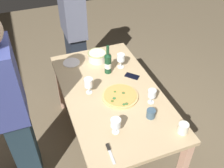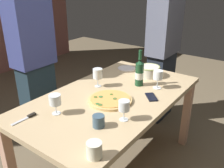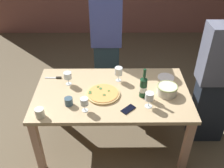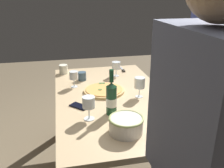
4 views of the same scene
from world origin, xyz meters
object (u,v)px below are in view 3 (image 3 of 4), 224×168
(cup_ceramic, at_px, (40,113))
(pizza_knife, at_px, (56,78))
(wine_glass_near_pizza, at_px, (149,97))
(wine_glass_far_right, at_px, (84,102))
(dining_table, at_px, (112,99))
(side_plate, at_px, (166,77))
(cell_phone, at_px, (128,109))
(serving_bowl, at_px, (167,89))
(wine_glass_by_bottle, at_px, (119,72))
(person_guest_left, at_px, (106,41))
(cup_amber, at_px, (69,101))
(wine_glass_far_left, at_px, (68,76))
(pizza, at_px, (103,94))
(wine_bottle, at_px, (143,87))
(person_host, at_px, (219,79))

(cup_ceramic, bearing_deg, pizza_knife, 87.32)
(wine_glass_near_pizza, height_order, wine_glass_far_right, wine_glass_near_pizza)
(dining_table, bearing_deg, side_plate, 22.59)
(side_plate, xyz_separation_m, cell_phone, (-0.45, -0.53, 0.00))
(serving_bowl, relative_size, wine_glass_by_bottle, 1.28)
(side_plate, height_order, person_guest_left, person_guest_left)
(cup_amber, bearing_deg, wine_glass_near_pizza, -2.31)
(wine_glass_far_right, xyz_separation_m, person_guest_left, (0.19, 1.18, 0.03))
(serving_bowl, height_order, cell_phone, serving_bowl)
(wine_glass_by_bottle, bearing_deg, side_plate, 4.81)
(dining_table, distance_m, wine_glass_far_left, 0.53)
(wine_glass_by_bottle, relative_size, cup_ceramic, 1.80)
(wine_glass_by_bottle, height_order, cup_amber, wine_glass_by_bottle)
(person_guest_left, bearing_deg, wine_glass_far_right, -13.41)
(serving_bowl, relative_size, wine_glass_far_left, 1.45)
(wine_glass_near_pizza, relative_size, cell_phone, 1.11)
(wine_glass_by_bottle, relative_size, cell_phone, 1.14)
(pizza, height_order, wine_bottle, wine_bottle)
(person_guest_left, bearing_deg, wine_bottle, 17.04)
(serving_bowl, height_order, cup_amber, serving_bowl)
(wine_glass_by_bottle, distance_m, pizza_knife, 0.71)
(wine_glass_far_left, xyz_separation_m, person_guest_left, (0.40, 0.75, 0.03))
(pizza_knife, bearing_deg, cell_phone, -34.36)
(serving_bowl, xyz_separation_m, cell_phone, (-0.41, -0.24, -0.05))
(wine_bottle, distance_m, wine_glass_far_left, 0.81)
(wine_glass_by_bottle, xyz_separation_m, pizza_knife, (-0.70, 0.05, -0.11))
(wine_glass_far_left, bearing_deg, cell_phone, -34.26)
(wine_glass_near_pizza, height_order, cup_amber, wine_glass_near_pizza)
(wine_glass_far_right, height_order, cell_phone, wine_glass_far_right)
(wine_glass_far_left, xyz_separation_m, pizza_knife, (-0.16, 0.11, -0.10))
(pizza, bearing_deg, side_plate, 23.33)
(pizza, distance_m, pizza_knife, 0.62)
(pizza, bearing_deg, wine_glass_far_left, 152.94)
(wine_glass_far_right, relative_size, pizza_knife, 0.78)
(person_host, bearing_deg, cup_ceramic, 9.89)
(wine_glass_far_right, bearing_deg, cup_ceramic, -168.71)
(wine_bottle, distance_m, person_guest_left, 1.04)
(wine_glass_far_right, distance_m, person_guest_left, 1.19)
(serving_bowl, bearing_deg, cell_phone, -149.25)
(serving_bowl, relative_size, cup_ceramic, 2.31)
(wine_glass_near_pizza, xyz_separation_m, cell_phone, (-0.20, -0.05, -0.11))
(cup_ceramic, relative_size, cell_phone, 0.63)
(cell_phone, bearing_deg, cup_ceramic, 52.58)
(wine_bottle, relative_size, side_plate, 1.73)
(person_guest_left, bearing_deg, cell_phone, 6.30)
(serving_bowl, relative_size, person_guest_left, 0.12)
(serving_bowl, relative_size, cell_phone, 1.46)
(serving_bowl, bearing_deg, wine_glass_by_bottle, 153.47)
(wine_bottle, height_order, wine_glass_far_right, wine_bottle)
(pizza, distance_m, serving_bowl, 0.65)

